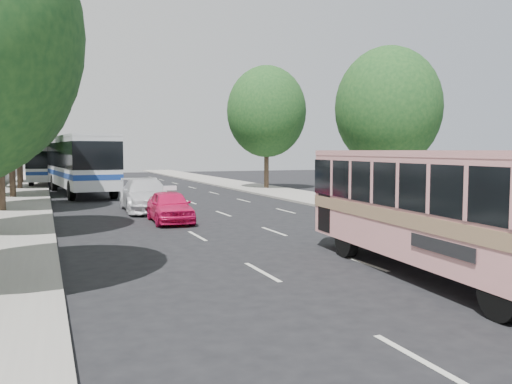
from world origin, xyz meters
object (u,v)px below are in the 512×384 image
pink_bus (441,199)px  tour_coach_front (80,159)px  pink_taxi (170,206)px  tour_coach_rear (50,162)px  white_pickup (146,195)px

pink_bus → tour_coach_front: tour_coach_front is taller
pink_taxi → pink_bus: bearing=-69.9°
pink_taxi → tour_coach_rear: tour_coach_rear is taller
white_pickup → tour_coach_rear: (-4.11, 23.99, 1.18)m
pink_taxi → tour_coach_rear: bearing=101.1°
pink_bus → tour_coach_rear: bearing=105.7°
white_pickup → tour_coach_front: (-2.32, 12.00, 1.58)m
pink_bus → white_pickup: size_ratio=1.74×
tour_coach_rear → white_pickup: bearing=-73.2°
pink_bus → white_pickup: bearing=108.0°
pink_bus → pink_taxi: (-3.78, 11.90, -1.18)m
tour_coach_front → tour_coach_rear: 12.13m
pink_bus → pink_taxi: pink_bus is taller
tour_coach_front → tour_coach_rear: tour_coach_front is taller
pink_bus → tour_coach_rear: size_ratio=0.85×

